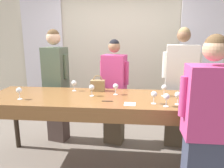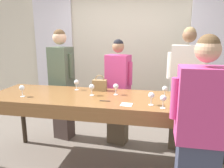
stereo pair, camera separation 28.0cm
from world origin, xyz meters
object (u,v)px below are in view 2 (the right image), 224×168
wine_glass_by_bottle (76,82)px  host_pouring (199,135)px  wine_glass_center_right (116,87)px  guest_pink_top (118,92)px  wine_glass_center_left (151,96)px  handbag (100,85)px  wine_glass_center_mid (165,89)px  guest_olive_jacket (62,83)px  tasting_bar (110,104)px  wine_glass_front_left (176,97)px  wine_bottle (218,96)px  wine_glass_front_right (220,100)px  wine_glass_back_left (22,88)px  wine_glass_back_right (92,87)px  wine_glass_front_mid (163,99)px  wine_glass_back_mid (211,99)px  guest_cream_sweater (185,90)px

wine_glass_by_bottle → host_pouring: size_ratio=0.08×
wine_glass_center_right → guest_pink_top: size_ratio=0.09×
wine_glass_center_left → host_pouring: (0.43, -0.51, -0.19)m
handbag → wine_glass_center_mid: bearing=-11.2°
guest_olive_jacket → guest_pink_top: 0.94m
wine_glass_center_mid → tasting_bar: bearing=-167.9°
wine_glass_front_left → guest_olive_jacket: size_ratio=0.08×
wine_bottle → wine_glass_front_right: size_ratio=2.25×
wine_glass_back_left → guest_pink_top: 1.41m
wine_bottle → host_pouring: (-0.27, -0.58, -0.21)m
wine_glass_back_right → guest_olive_jacket: size_ratio=0.08×
wine_glass_front_left → wine_glass_back_left: same height
wine_bottle → wine_glass_front_mid: size_ratio=2.25×
wine_glass_center_left → wine_glass_by_bottle: (-1.06, 0.48, 0.00)m
wine_glass_front_left → wine_glass_front_mid: size_ratio=1.00×
wine_glass_back_mid → guest_pink_top: size_ratio=0.09×
wine_glass_center_left → host_pouring: host_pouring is taller
wine_glass_by_bottle → host_pouring: host_pouring is taller
handbag → wine_glass_front_left: handbag is taller
wine_glass_front_left → wine_glass_back_left: 1.88m
wine_glass_back_right → guest_pink_top: bearing=70.1°
wine_glass_center_mid → wine_glass_by_bottle: size_ratio=1.00×
wine_glass_front_left → wine_glass_center_mid: 0.35m
wine_glass_center_right → host_pouring: bearing=-43.3°
wine_glass_center_mid → wine_glass_front_mid: bearing=-94.2°
tasting_bar → wine_bottle: 1.24m
wine_glass_back_right → guest_cream_sweater: guest_cream_sweater is taller
wine_glass_back_left → guest_olive_jacket: size_ratio=0.08×
guest_cream_sweater → host_pouring: (-0.04, -1.40, -0.05)m
wine_glass_front_left → wine_glass_front_mid: (-0.14, -0.08, 0.00)m
wine_glass_center_left → handbag: bearing=145.0°
handbag → guest_olive_jacket: 0.84m
wine_glass_by_bottle → guest_pink_top: 0.71m
host_pouring → wine_glass_front_mid: bearing=126.1°
wine_glass_front_left → wine_glass_back_mid: size_ratio=1.00×
wine_glass_center_right → wine_glass_back_right: size_ratio=1.00×
tasting_bar → wine_glass_back_mid: bearing=-8.9°
wine_glass_front_mid → host_pouring: 0.56m
host_pouring → handbag: bearing=138.8°
handbag → wine_bottle: bearing=-16.9°
handbag → wine_glass_back_left: size_ratio=1.51×
guest_pink_top → host_pouring: bearing=-55.3°
handbag → wine_glass_back_right: bearing=-97.9°
tasting_bar → wine_glass_front_right: (1.22, -0.20, 0.19)m
wine_glass_front_left → wine_glass_by_bottle: bearing=160.1°
wine_glass_back_mid → wine_glass_back_right: 1.41m
tasting_bar → wine_glass_center_left: wine_glass_center_left is taller
guest_pink_top → wine_glass_back_mid: bearing=-37.1°
wine_glass_center_right → guest_cream_sweater: 1.10m
wine_glass_front_left → wine_glass_center_left: bearing=179.4°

